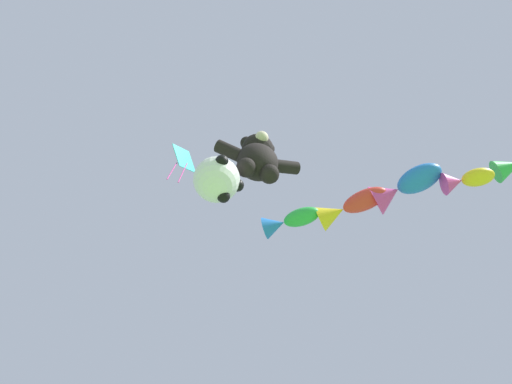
# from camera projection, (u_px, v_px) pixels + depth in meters

# --- Properties ---
(teddy_bear_kite) EXTENTS (2.20, 0.97, 2.23)m
(teddy_bear_kite) POSITION_uv_depth(u_px,v_px,m) (258.00, 158.00, 9.87)
(teddy_bear_kite) COLOR black
(soccer_ball_kite) EXTENTS (1.10, 1.10, 1.01)m
(soccer_ball_kite) POSITION_uv_depth(u_px,v_px,m) (217.00, 180.00, 8.48)
(soccer_ball_kite) COLOR white
(fish_kite_emerald) EXTENTS (2.08, 1.80, 0.81)m
(fish_kite_emerald) POSITION_uv_depth(u_px,v_px,m) (288.00, 221.00, 14.16)
(fish_kite_emerald) COLOR green
(fish_kite_crimson) EXTENTS (2.36, 2.30, 0.92)m
(fish_kite_crimson) POSITION_uv_depth(u_px,v_px,m) (348.00, 207.00, 13.97)
(fish_kite_crimson) COLOR red
(fish_kite_cobalt) EXTENTS (2.36, 2.45, 1.11)m
(fish_kite_cobalt) POSITION_uv_depth(u_px,v_px,m) (403.00, 187.00, 13.68)
(fish_kite_cobalt) COLOR blue
(fish_kite_goldfin) EXTENTS (1.75, 1.40, 0.77)m
(fish_kite_goldfin) POSITION_uv_depth(u_px,v_px,m) (465.00, 180.00, 13.09)
(fish_kite_goldfin) COLOR yellow
(diamond_kite) EXTENTS (1.02, 0.83, 2.85)m
(diamond_kite) POSITION_uv_depth(u_px,v_px,m) (183.00, 160.00, 13.62)
(diamond_kite) COLOR #19ADB2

